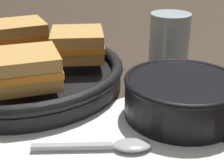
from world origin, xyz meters
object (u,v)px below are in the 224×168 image
object	(u,v)px
skillet	(25,74)
sandwich_near_right	(77,44)
sandwich_near_left	(26,68)
sandwich_far_left	(20,34)
soup_bowl	(182,95)
spoon	(116,145)
drinking_glass	(169,43)

from	to	relation	value
skillet	sandwich_near_right	size ratio (longest dim) A/B	3.59
sandwich_near_left	skillet	bearing A→B (deg)	66.35
sandwich_near_left	sandwich_far_left	xyz separation A→B (m)	(0.07, 0.16, 0.00)
skillet	sandwich_far_left	distance (m)	0.10
soup_bowl	sandwich_far_left	xyz separation A→B (m)	(-0.07, 0.32, 0.03)
spoon	sandwich_near_left	distance (m)	0.17
spoon	sandwich_near_right	xyz separation A→B (m)	(0.09, 0.20, 0.06)
soup_bowl	sandwich_near_right	size ratio (longest dim) A/B	1.29
soup_bowl	spoon	xyz separation A→B (m)	(-0.12, -0.00, -0.03)
soup_bowl	drinking_glass	xyz separation A→B (m)	(0.12, 0.13, 0.02)
soup_bowl	spoon	bearing A→B (deg)	-178.64
sandwich_far_left	spoon	bearing A→B (deg)	-98.68
drinking_glass	sandwich_near_left	bearing A→B (deg)	173.81
spoon	sandwich_far_left	xyz separation A→B (m)	(0.05, 0.32, 0.06)
skillet	sandwich_near_right	xyz separation A→B (m)	(0.08, -0.04, 0.04)
sandwich_near_right	drinking_glass	distance (m)	0.17
spoon	skillet	size ratio (longest dim) A/B	0.27
sandwich_near_right	sandwich_far_left	bearing A→B (deg)	110.36
spoon	sandwich_near_left	xyz separation A→B (m)	(-0.03, 0.16, 0.06)
sandwich_far_left	drinking_glass	distance (m)	0.27
spoon	sandwich_near_right	size ratio (longest dim) A/B	0.98
sandwich_near_left	drinking_glass	bearing A→B (deg)	-6.19
spoon	skillet	distance (m)	0.24
sandwich_near_right	skillet	bearing A→B (deg)	154.41
soup_bowl	sandwich_far_left	bearing A→B (deg)	103.33
spoon	sandwich_far_left	size ratio (longest dim) A/B	1.09
soup_bowl	sandwich_near_left	bearing A→B (deg)	133.98
sandwich_near_left	sandwich_near_right	distance (m)	0.13
sandwich_far_left	sandwich_near_left	bearing A→B (deg)	-114.64
sandwich_near_left	sandwich_far_left	size ratio (longest dim) A/B	1.05
sandwich_far_left	drinking_glass	size ratio (longest dim) A/B	1.04
sandwich_near_left	sandwich_near_right	xyz separation A→B (m)	(0.12, 0.04, 0.00)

